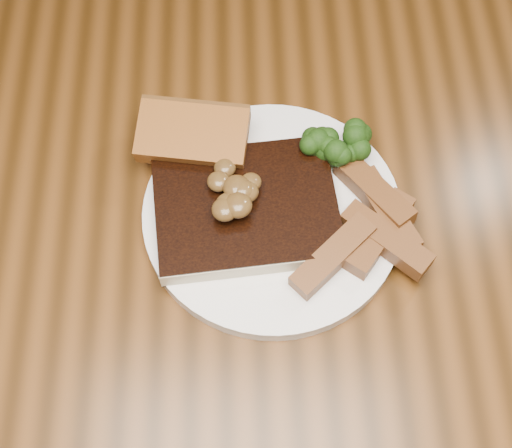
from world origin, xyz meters
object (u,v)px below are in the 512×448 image
(garlic_bread, at_px, (194,147))
(potato_wedges, at_px, (342,203))
(steak, at_px, (246,209))
(plate, at_px, (272,215))
(dining_table, at_px, (242,259))

(garlic_bread, bearing_deg, potato_wedges, -17.38)
(steak, distance_m, garlic_bread, 0.09)
(potato_wedges, bearing_deg, garlic_bread, 154.23)
(plate, xyz_separation_m, steak, (-0.03, -0.00, 0.02))
(plate, distance_m, garlic_bread, 0.11)
(plate, xyz_separation_m, garlic_bread, (-0.08, 0.07, 0.02))
(plate, height_order, garlic_bread, garlic_bread)
(dining_table, distance_m, plate, 0.10)
(steak, bearing_deg, dining_table, 173.35)
(dining_table, bearing_deg, potato_wedges, 2.09)
(dining_table, relative_size, potato_wedges, 13.34)
(garlic_bread, height_order, potato_wedges, same)
(steak, height_order, garlic_bread, steak)
(dining_table, xyz_separation_m, plate, (0.03, 0.00, 0.10))
(steak, relative_size, potato_wedges, 1.44)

